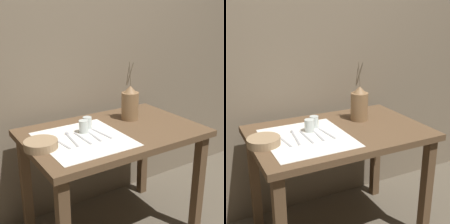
# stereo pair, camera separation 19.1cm
# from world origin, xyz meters

# --- Properties ---
(stone_wall_back) EXTENTS (7.00, 0.06, 2.40)m
(stone_wall_back) POSITION_xyz_m (0.00, 0.47, 1.20)
(stone_wall_back) COLOR #7A6B56
(stone_wall_back) RESTS_ON ground_plane
(wooden_table) EXTENTS (1.10, 0.72, 0.76)m
(wooden_table) POSITION_xyz_m (0.00, 0.00, 0.65)
(wooden_table) COLOR brown
(wooden_table) RESTS_ON ground_plane
(linen_cloth) EXTENTS (0.48, 0.52, 0.00)m
(linen_cloth) POSITION_xyz_m (-0.22, -0.03, 0.76)
(linen_cloth) COLOR white
(linen_cloth) RESTS_ON wooden_table
(pitcher_with_flowers) EXTENTS (0.12, 0.12, 0.40)m
(pitcher_with_flowers) POSITION_xyz_m (0.21, 0.11, 0.87)
(pitcher_with_flowers) COLOR olive
(pitcher_with_flowers) RESTS_ON wooden_table
(wooden_bowl) EXTENTS (0.18, 0.18, 0.05)m
(wooden_bowl) POSITION_xyz_m (-0.48, -0.02, 0.78)
(wooden_bowl) COLOR #9E7F5B
(wooden_bowl) RESTS_ON wooden_table
(glass_tumbler_near) EXTENTS (0.06, 0.06, 0.08)m
(glass_tumbler_near) POSITION_xyz_m (-0.18, 0.05, 0.80)
(glass_tumbler_near) COLOR silver
(glass_tumbler_near) RESTS_ON wooden_table
(glass_tumbler_far) EXTENTS (0.06, 0.06, 0.07)m
(glass_tumbler_far) POSITION_xyz_m (-0.12, 0.11, 0.80)
(glass_tumbler_far) COLOR silver
(glass_tumbler_far) RESTS_ON wooden_table
(fork_outer) EXTENTS (0.03, 0.21, 0.00)m
(fork_outer) POSITION_xyz_m (-0.36, -0.02, 0.77)
(fork_outer) COLOR #A8A8AD
(fork_outer) RESTS_ON wooden_table
(spoon_outer) EXTENTS (0.04, 0.22, 0.02)m
(spoon_outer) POSITION_xyz_m (-0.28, 0.04, 0.77)
(spoon_outer) COLOR #A8A8AD
(spoon_outer) RESTS_ON wooden_table
(fork_inner) EXTENTS (0.01, 0.21, 0.00)m
(fork_inner) POSITION_xyz_m (-0.23, -0.02, 0.77)
(fork_inner) COLOR #A8A8AD
(fork_inner) RESTS_ON wooden_table
(spoon_inner) EXTENTS (0.03, 0.22, 0.02)m
(spoon_inner) POSITION_xyz_m (-0.15, 0.04, 0.77)
(spoon_inner) COLOR #A8A8AD
(spoon_inner) RESTS_ON wooden_table
(knife_center) EXTENTS (0.03, 0.21, 0.00)m
(knife_center) POSITION_xyz_m (-0.10, -0.02, 0.77)
(knife_center) COLOR #A8A8AD
(knife_center) RESTS_ON wooden_table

